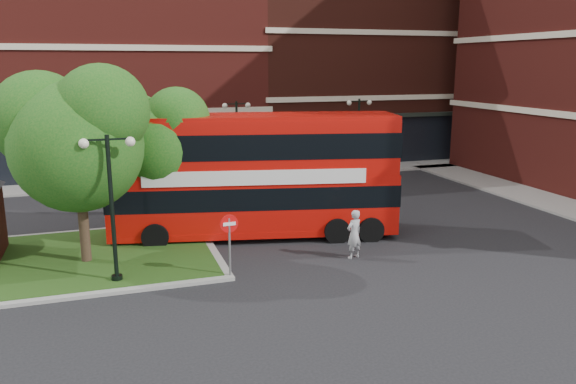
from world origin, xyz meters
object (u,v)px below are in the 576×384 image
object	(u,v)px
car_silver	(94,177)
car_white	(280,165)
woman	(354,234)
bus	(254,167)

from	to	relation	value
car_silver	car_white	xyz separation A→B (m)	(11.46, 0.00, 0.03)
woman	car_white	distance (m)	16.07
car_silver	bus	bearing A→B (deg)	-150.83
bus	woman	size ratio (longest dim) A/B	6.47
woman	car_silver	size ratio (longest dim) A/B	0.46
bus	car_white	distance (m)	13.15
bus	woman	distance (m)	5.24
woman	car_white	xyz separation A→B (m)	(2.07, 15.94, -0.22)
bus	car_silver	xyz separation A→B (m)	(-6.59, 12.00, -2.27)
car_silver	car_white	distance (m)	11.46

